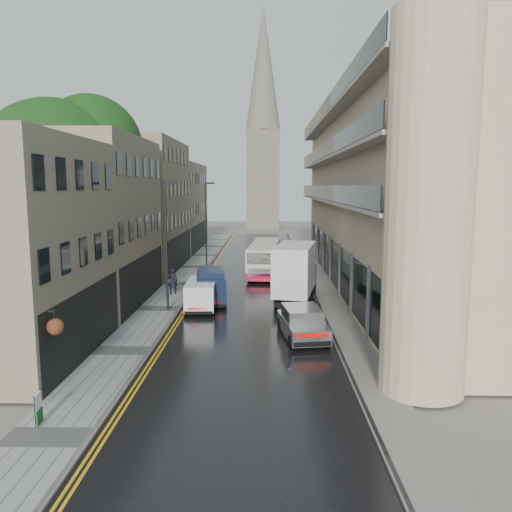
{
  "coord_description": "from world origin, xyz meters",
  "views": [
    {
      "loc": [
        0.99,
        -12.0,
        7.95
      ],
      "look_at": [
        0.42,
        18.0,
        3.71
      ],
      "focal_mm": 35.0,
      "sensor_mm": 36.0,
      "label": 1
    }
  ],
  "objects_px": {
    "pedestrian": "(173,281)",
    "estate_sign": "(38,409)",
    "lamp_post_near": "(166,247)",
    "tree_far": "(120,205)",
    "navy_van": "(198,290)",
    "lamp_post_far": "(206,225)",
    "tree_near": "(56,201)",
    "silver_hatchback": "(291,332)",
    "white_lorry": "(277,276)",
    "white_van": "(186,300)",
    "cream_bus": "(249,263)"
  },
  "relations": [
    {
      "from": "tree_far",
      "to": "white_van",
      "type": "distance_m",
      "value": 17.96
    },
    {
      "from": "pedestrian",
      "to": "lamp_post_far",
      "type": "distance_m",
      "value": 12.46
    },
    {
      "from": "silver_hatchback",
      "to": "white_van",
      "type": "bearing_deg",
      "value": 126.4
    },
    {
      "from": "lamp_post_far",
      "to": "navy_van",
      "type": "bearing_deg",
      "value": -99.77
    },
    {
      "from": "navy_van",
      "to": "white_lorry",
      "type": "bearing_deg",
      "value": -1.66
    },
    {
      "from": "pedestrian",
      "to": "estate_sign",
      "type": "relative_size",
      "value": 1.86
    },
    {
      "from": "lamp_post_far",
      "to": "estate_sign",
      "type": "distance_m",
      "value": 32.23
    },
    {
      "from": "tree_near",
      "to": "pedestrian",
      "type": "relative_size",
      "value": 7.26
    },
    {
      "from": "tree_far",
      "to": "tree_near",
      "type": "bearing_deg",
      "value": -91.32
    },
    {
      "from": "tree_far",
      "to": "white_lorry",
      "type": "relative_size",
      "value": 1.62
    },
    {
      "from": "lamp_post_near",
      "to": "estate_sign",
      "type": "distance_m",
      "value": 15.74
    },
    {
      "from": "white_van",
      "to": "pedestrian",
      "type": "distance_m",
      "value": 5.79
    },
    {
      "from": "navy_van",
      "to": "lamp_post_near",
      "type": "height_order",
      "value": "lamp_post_near"
    },
    {
      "from": "white_lorry",
      "to": "silver_hatchback",
      "type": "relative_size",
      "value": 1.72
    },
    {
      "from": "white_lorry",
      "to": "lamp_post_near",
      "type": "xyz_separation_m",
      "value": [
        -6.93,
        -1.48,
        2.1
      ]
    },
    {
      "from": "tree_near",
      "to": "tree_far",
      "type": "relative_size",
      "value": 1.11
    },
    {
      "from": "estate_sign",
      "to": "navy_van",
      "type": "bearing_deg",
      "value": 71.51
    },
    {
      "from": "pedestrian",
      "to": "estate_sign",
      "type": "distance_m",
      "value": 19.98
    },
    {
      "from": "tree_far",
      "to": "navy_van",
      "type": "distance_m",
      "value": 16.71
    },
    {
      "from": "tree_far",
      "to": "silver_hatchback",
      "type": "height_order",
      "value": "tree_far"
    },
    {
      "from": "pedestrian",
      "to": "estate_sign",
      "type": "xyz_separation_m",
      "value": [
        -0.79,
        -19.96,
        -0.44
      ]
    },
    {
      "from": "silver_hatchback",
      "to": "pedestrian",
      "type": "distance_m",
      "value": 14.22
    },
    {
      "from": "tree_near",
      "to": "white_van",
      "type": "height_order",
      "value": "tree_near"
    },
    {
      "from": "tree_near",
      "to": "tree_far",
      "type": "distance_m",
      "value": 13.02
    },
    {
      "from": "silver_hatchback",
      "to": "navy_van",
      "type": "height_order",
      "value": "navy_van"
    },
    {
      "from": "silver_hatchback",
      "to": "lamp_post_far",
      "type": "relative_size",
      "value": 0.55
    },
    {
      "from": "pedestrian",
      "to": "lamp_post_far",
      "type": "xyz_separation_m",
      "value": [
        1.04,
        12.02,
        3.1
      ]
    },
    {
      "from": "white_lorry",
      "to": "lamp_post_near",
      "type": "relative_size",
      "value": 0.96
    },
    {
      "from": "cream_bus",
      "to": "navy_van",
      "type": "relative_size",
      "value": 2.17
    },
    {
      "from": "silver_hatchback",
      "to": "lamp_post_near",
      "type": "height_order",
      "value": "lamp_post_near"
    },
    {
      "from": "cream_bus",
      "to": "lamp_post_far",
      "type": "distance_m",
      "value": 7.63
    },
    {
      "from": "silver_hatchback",
      "to": "navy_van",
      "type": "xyz_separation_m",
      "value": [
        -5.67,
        8.0,
        0.37
      ]
    },
    {
      "from": "lamp_post_near",
      "to": "estate_sign",
      "type": "bearing_deg",
      "value": -116.3
    },
    {
      "from": "white_van",
      "to": "navy_van",
      "type": "distance_m",
      "value": 1.85
    },
    {
      "from": "white_lorry",
      "to": "white_van",
      "type": "height_order",
      "value": "white_lorry"
    },
    {
      "from": "white_van",
      "to": "navy_van",
      "type": "relative_size",
      "value": 0.9
    },
    {
      "from": "silver_hatchback",
      "to": "estate_sign",
      "type": "xyz_separation_m",
      "value": [
        -8.81,
        -8.22,
        -0.22
      ]
    },
    {
      "from": "pedestrian",
      "to": "tree_near",
      "type": "bearing_deg",
      "value": 19.15
    },
    {
      "from": "white_van",
      "to": "lamp_post_far",
      "type": "xyz_separation_m",
      "value": [
        -0.78,
        17.51,
        3.2
      ]
    },
    {
      "from": "tree_near",
      "to": "estate_sign",
      "type": "distance_m",
      "value": 18.66
    },
    {
      "from": "tree_far",
      "to": "lamp_post_far",
      "type": "relative_size",
      "value": 1.53
    },
    {
      "from": "cream_bus",
      "to": "lamp_post_far",
      "type": "height_order",
      "value": "lamp_post_far"
    },
    {
      "from": "tree_near",
      "to": "silver_hatchback",
      "type": "distance_m",
      "value": 18.01
    },
    {
      "from": "pedestrian",
      "to": "lamp_post_far",
      "type": "height_order",
      "value": "lamp_post_far"
    },
    {
      "from": "silver_hatchback",
      "to": "navy_van",
      "type": "bearing_deg",
      "value": 116.93
    },
    {
      "from": "silver_hatchback",
      "to": "lamp_post_far",
      "type": "height_order",
      "value": "lamp_post_far"
    },
    {
      "from": "silver_hatchback",
      "to": "lamp_post_near",
      "type": "relative_size",
      "value": 0.56
    },
    {
      "from": "silver_hatchback",
      "to": "lamp_post_near",
      "type": "xyz_separation_m",
      "value": [
        -7.48,
        7.06,
        3.28
      ]
    },
    {
      "from": "pedestrian",
      "to": "lamp_post_near",
      "type": "height_order",
      "value": "lamp_post_near"
    },
    {
      "from": "silver_hatchback",
      "to": "cream_bus",
      "type": "bearing_deg",
      "value": 89.98
    }
  ]
}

